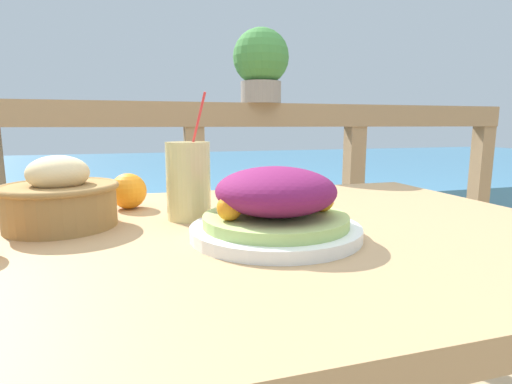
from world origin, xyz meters
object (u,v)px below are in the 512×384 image
(bread_basket, at_px, (60,198))
(salad_plate, at_px, (276,207))
(potted_plant, at_px, (261,63))
(drink_glass, at_px, (188,181))

(bread_basket, bearing_deg, salad_plate, -25.96)
(salad_plate, distance_m, bread_basket, 0.39)
(bread_basket, bearing_deg, potted_plant, 50.50)
(salad_plate, xyz_separation_m, potted_plant, (0.25, 0.91, 0.37))
(salad_plate, relative_size, bread_basket, 1.39)
(salad_plate, bearing_deg, drink_glass, 125.17)
(potted_plant, bearing_deg, bread_basket, -129.50)
(drink_glass, xyz_separation_m, bread_basket, (-0.23, -0.00, -0.02))
(salad_plate, height_order, drink_glass, drink_glass)
(drink_glass, distance_m, bread_basket, 0.23)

